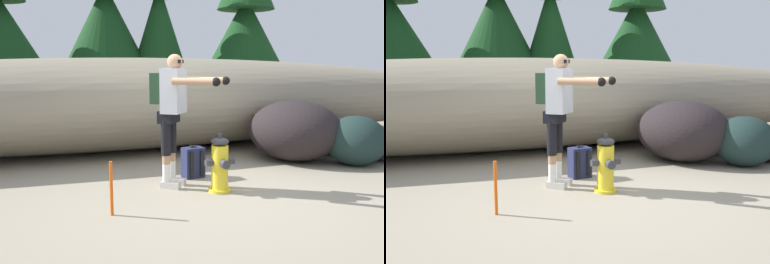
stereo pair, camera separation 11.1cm
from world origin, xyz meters
TOP-DOWN VIEW (x-y plane):
  - ground_plane at (0.00, 0.00)m, footprint 56.00×56.00m
  - dirt_embankment at (0.00, 3.32)m, footprint 16.77×3.20m
  - fire_hydrant at (0.22, -0.06)m, footprint 0.40×0.34m
  - utility_worker at (-0.26, 0.37)m, footprint 0.99×0.93m
  - spare_backpack at (0.16, 0.74)m, footprint 0.32×0.31m
  - boulder_large at (3.39, 1.42)m, footprint 1.16×0.97m
  - boulder_mid at (2.18, 1.15)m, footprint 2.05×2.08m
  - boulder_small at (2.89, 0.48)m, footprint 1.30×1.28m
  - boulder_outlier at (3.54, 0.59)m, footprint 0.93×0.93m
  - pine_tree_center at (0.45, 8.99)m, footprint 2.41×2.41m
  - pine_tree_right at (2.07, 8.52)m, footprint 1.80×1.80m
  - pine_tree_far_right at (4.86, 7.96)m, footprint 2.90×2.90m
  - survey_stake at (-1.25, -0.44)m, footprint 0.04×0.04m

SIDE VIEW (x-z plane):
  - ground_plane at x=0.00m, z-range -0.04..0.00m
  - spare_backpack at x=0.16m, z-range -0.02..0.45m
  - boulder_outlier at x=3.54m, z-range 0.00..0.52m
  - survey_stake at x=-1.25m, z-range 0.00..0.60m
  - boulder_large at x=3.39m, z-range 0.00..0.64m
  - fire_hydrant at x=0.22m, z-range -0.03..0.73m
  - boulder_small at x=2.89m, z-range 0.00..0.81m
  - boulder_mid at x=2.18m, z-range 0.00..1.03m
  - dirt_embankment at x=0.00m, z-range 0.00..1.76m
  - utility_worker at x=-0.26m, z-range 0.24..2.00m
  - pine_tree_far_right at x=4.86m, z-range 0.20..5.86m
  - pine_tree_right at x=2.07m, z-range 0.28..6.34m
  - pine_tree_center at x=0.45m, z-range 0.54..6.27m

